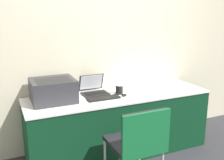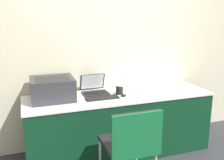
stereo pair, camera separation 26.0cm
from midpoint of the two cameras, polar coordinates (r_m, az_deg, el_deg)
name	(u,v)px [view 2 (the right image)]	position (r m, az deg, el deg)	size (l,w,h in m)	color
wall_back	(109,44)	(3.35, 1.57, 7.78)	(8.00, 0.05, 2.60)	beige
table	(119,124)	(3.25, 3.81, -9.48)	(2.22, 0.66, 0.74)	#0C381E
printer	(52,88)	(2.95, -10.39, -1.77)	(0.47, 0.41, 0.25)	#333338
laptop_left	(94,89)	(3.17, -1.53, -1.99)	(0.31, 0.30, 0.22)	black
external_keyboard	(102,98)	(2.97, 0.39, -3.96)	(0.38, 0.12, 0.02)	black
coffee_cup	(119,89)	(3.13, 4.02, -2.10)	(0.09, 0.09, 0.11)	black
mouse	(124,95)	(3.05, 4.99, -3.38)	(0.07, 0.05, 0.03)	black
chair	(132,140)	(2.46, 7.38, -12.97)	(0.47, 0.48, 0.87)	black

